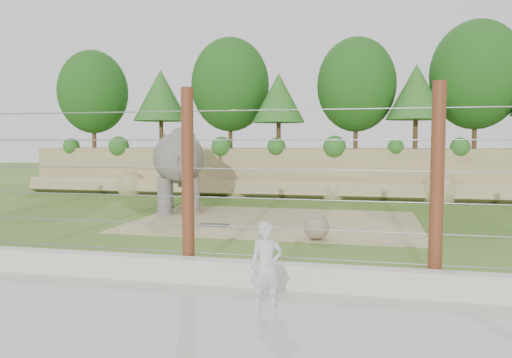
% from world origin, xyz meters
% --- Properties ---
extents(ground, '(90.00, 90.00, 0.00)m').
position_xyz_m(ground, '(0.00, 0.00, 0.00)').
color(ground, '#335E1B').
rests_on(ground, ground).
extents(back_embankment, '(30.00, 5.52, 8.77)m').
position_xyz_m(back_embankment, '(0.59, 12.68, 3.97)').
color(back_embankment, '#877651').
rests_on(back_embankment, ground).
extents(dirt_patch, '(10.00, 7.00, 0.02)m').
position_xyz_m(dirt_patch, '(0.50, 3.00, 0.01)').
color(dirt_patch, '#928058').
rests_on(dirt_patch, ground).
extents(drain_grate, '(1.00, 0.60, 0.03)m').
position_xyz_m(drain_grate, '(-1.41, 1.63, 0.04)').
color(drain_grate, '#262628').
rests_on(drain_grate, dirt_patch).
extents(elephant, '(3.13, 4.56, 3.40)m').
position_xyz_m(elephant, '(-3.90, 4.82, 1.70)').
color(elephant, '#5B5751').
rests_on(elephant, ground).
extents(stone_ball, '(0.75, 0.75, 0.75)m').
position_xyz_m(stone_ball, '(2.27, -0.06, 0.39)').
color(stone_ball, gray).
rests_on(stone_ball, dirt_patch).
extents(retaining_wall, '(26.00, 0.35, 0.50)m').
position_xyz_m(retaining_wall, '(0.00, -5.00, 0.25)').
color(retaining_wall, beige).
rests_on(retaining_wall, ground).
extents(walkway, '(26.00, 4.00, 0.01)m').
position_xyz_m(walkway, '(0.00, -7.00, 0.01)').
color(walkway, beige).
rests_on(walkway, ground).
extents(barrier_fence, '(20.26, 0.26, 4.00)m').
position_xyz_m(barrier_fence, '(0.00, -4.50, 2.00)').
color(barrier_fence, '#552916').
rests_on(barrier_fence, ground).
extents(zookeeper, '(0.63, 0.50, 1.52)m').
position_xyz_m(zookeeper, '(2.09, -6.37, 0.77)').
color(zookeeper, silver).
rests_on(zookeeper, walkway).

